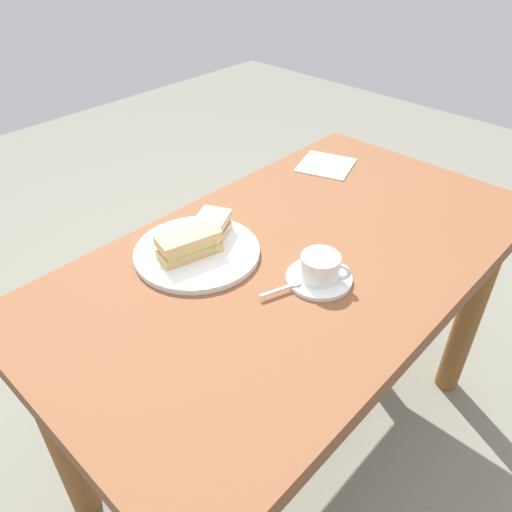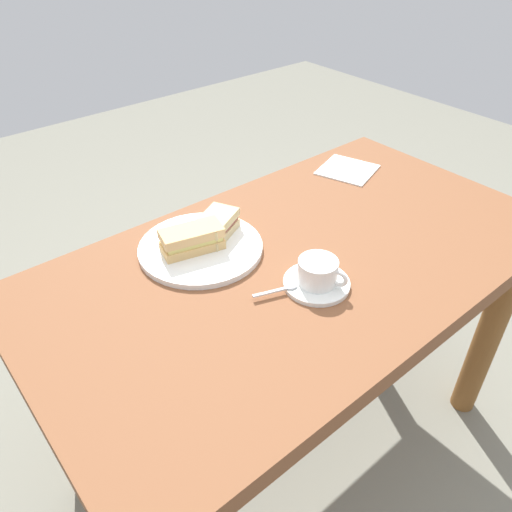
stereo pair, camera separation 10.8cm
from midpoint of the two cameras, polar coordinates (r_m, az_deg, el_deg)
ground_plane at (r=1.69m, az=1.53°, el=-20.05°), size 6.00×6.00×0.00m
dining_table at (r=1.22m, az=1.98°, el=-4.25°), size 1.25×0.69×0.73m
sandwich_plate at (r=1.15m, az=-9.43°, el=0.36°), size 0.29×0.29×0.01m
sandwich_front at (r=1.12m, az=-10.44°, el=1.28°), size 0.15×0.10×0.05m
sandwich_back at (r=1.17m, az=-7.94°, el=2.99°), size 0.14×0.12×0.05m
coffee_saucer at (r=1.07m, az=4.31°, el=-2.67°), size 0.14×0.14×0.01m
coffee_cup at (r=1.04m, az=4.47°, el=-1.27°), size 0.08×0.11×0.05m
spoon at (r=1.03m, az=0.66°, el=-3.60°), size 0.10×0.04×0.01m
napkin at (r=1.53m, az=5.96°, el=10.21°), size 0.19×0.19×0.00m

